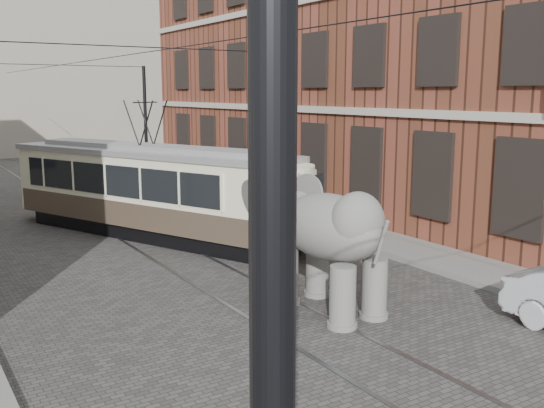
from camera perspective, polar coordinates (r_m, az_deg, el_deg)
ground at (r=14.47m, az=-2.28°, el=-8.44°), size 120.00×120.00×0.00m
tram_rails at (r=14.46m, az=-2.29°, el=-8.39°), size 1.54×80.00×0.02m
sidewalk_right at (r=18.06m, az=14.52°, el=-4.70°), size 2.00×60.00×0.15m
brick_building at (r=27.48m, az=8.51°, el=13.02°), size 8.00×26.00×12.00m
catenary at (r=18.21m, az=-10.79°, el=4.94°), size 11.00×30.20×6.00m
tram at (r=20.29m, az=-11.41°, el=3.13°), size 6.48×10.99×4.37m
elephant at (r=13.17m, az=5.34°, el=-3.94°), size 2.94×4.83×2.83m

